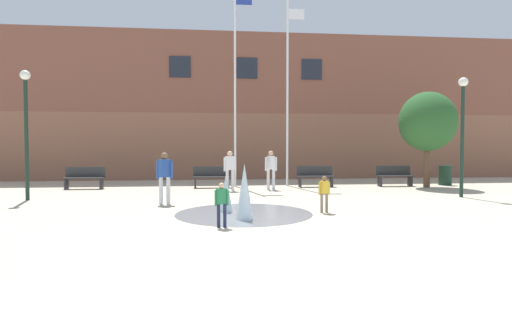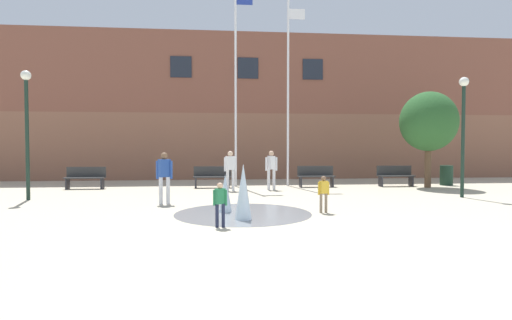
% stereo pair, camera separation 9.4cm
% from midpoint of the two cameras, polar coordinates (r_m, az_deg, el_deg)
% --- Properties ---
extents(ground_plane, '(100.00, 100.00, 0.00)m').
position_cam_midpoint_polar(ground_plane, '(6.72, 9.17, -13.42)').
color(ground_plane, '#BCB299').
extents(library_building, '(36.00, 6.05, 7.85)m').
position_cam_midpoint_polar(library_building, '(24.37, -1.59, 7.05)').
color(library_building, brown).
rests_on(library_building, ground).
extents(splash_fountain, '(3.62, 3.62, 1.36)m').
position_cam_midpoint_polar(splash_fountain, '(10.22, -2.36, -5.30)').
color(splash_fountain, gray).
rests_on(splash_fountain, ground).
extents(park_bench_far_left, '(1.60, 0.44, 0.91)m').
position_cam_midpoint_polar(park_bench_far_left, '(18.07, -23.05, -2.29)').
color(park_bench_far_left, '#28282D').
rests_on(park_bench_far_left, ground).
extents(park_bench_left_of_flagpoles, '(1.60, 0.44, 0.91)m').
position_cam_midpoint_polar(park_bench_left_of_flagpoles, '(17.18, -6.10, -2.36)').
color(park_bench_left_of_flagpoles, '#28282D').
rests_on(park_bench_left_of_flagpoles, ground).
extents(park_bench_under_right_flagpole, '(1.60, 0.44, 0.91)m').
position_cam_midpoint_polar(park_bench_under_right_flagpole, '(17.64, 8.72, -2.26)').
color(park_bench_under_right_flagpole, '#28282D').
rests_on(park_bench_under_right_flagpole, ground).
extents(park_bench_far_right, '(1.60, 0.44, 0.91)m').
position_cam_midpoint_polar(park_bench_far_right, '(18.78, 19.42, -2.09)').
color(park_bench_far_right, '#28282D').
rests_on(park_bench_far_right, ground).
extents(teen_by_trashcan, '(0.50, 0.39, 1.59)m').
position_cam_midpoint_polar(teen_by_trashcan, '(16.24, 2.37, -1.00)').
color(teen_by_trashcan, silver).
rests_on(teen_by_trashcan, ground).
extents(child_with_pink_shirt, '(0.31, 0.19, 0.99)m').
position_cam_midpoint_polar(child_with_pink_shirt, '(10.82, 9.88, -4.42)').
color(child_with_pink_shirt, '#89755B').
rests_on(child_with_pink_shirt, ground).
extents(child_running, '(0.31, 0.22, 0.99)m').
position_cam_midpoint_polar(child_running, '(8.80, -4.85, -5.88)').
color(child_running, '#1E233D').
rests_on(child_running, ground).
extents(adult_watching, '(0.50, 0.36, 1.59)m').
position_cam_midpoint_polar(adult_watching, '(12.51, -12.75, -1.94)').
color(adult_watching, silver).
rests_on(adult_watching, ground).
extents(adult_near_bench, '(0.50, 0.33, 1.59)m').
position_cam_midpoint_polar(adult_near_bench, '(15.86, -3.52, -1.07)').
color(adult_near_bench, silver).
rests_on(adult_near_bench, ground).
extents(flagpole_left, '(0.80, 0.10, 8.82)m').
position_cam_midpoint_polar(flagpole_left, '(17.90, -2.69, 11.26)').
color(flagpole_left, silver).
rests_on(flagpole_left, ground).
extents(flagpole_right, '(0.80, 0.10, 8.27)m').
position_cam_midpoint_polar(flagpole_right, '(18.12, 4.84, 10.24)').
color(flagpole_right, silver).
rests_on(flagpole_right, ground).
extents(lamp_post_left_lane, '(0.32, 0.32, 4.26)m').
position_cam_midpoint_polar(lamp_post_left_lane, '(15.16, -29.78, 5.39)').
color(lamp_post_left_lane, '#192D23').
rests_on(lamp_post_left_lane, ground).
extents(lamp_post_right_lane, '(0.32, 0.32, 4.16)m').
position_cam_midpoint_polar(lamp_post_right_lane, '(15.61, 27.66, 5.12)').
color(lamp_post_right_lane, '#192D23').
rests_on(lamp_post_right_lane, ground).
extents(trash_can, '(0.56, 0.56, 0.90)m').
position_cam_midpoint_polar(trash_can, '(20.16, 25.68, -1.98)').
color(trash_can, '#193323').
rests_on(trash_can, ground).
extents(street_tree_near_building, '(2.39, 2.39, 4.11)m').
position_cam_midpoint_polar(street_tree_near_building, '(18.67, 23.56, 5.02)').
color(street_tree_near_building, brown).
rests_on(street_tree_near_building, ground).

